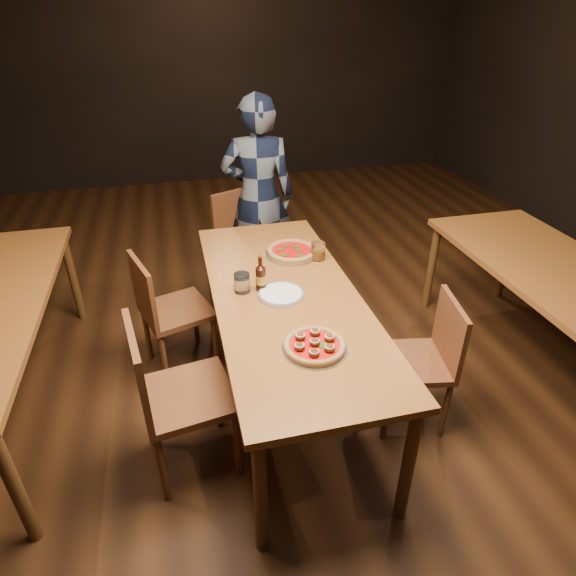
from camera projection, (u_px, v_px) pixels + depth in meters
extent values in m
plane|color=black|center=(286.00, 394.00, 3.07)|extent=(9.00, 9.00, 0.00)
plane|color=black|center=(201.00, 63.00, 6.06)|extent=(7.00, 0.00, 7.00)
cube|color=brown|center=(286.00, 297.00, 2.69)|extent=(0.80, 2.00, 0.04)
cylinder|color=#533417|center=(261.00, 497.00, 2.03)|extent=(0.06, 0.06, 0.71)
cylinder|color=#533417|center=(212.00, 281.00, 3.60)|extent=(0.06, 0.06, 0.71)
cylinder|color=#533417|center=(408.00, 465.00, 2.17)|extent=(0.06, 0.06, 0.71)
cylinder|color=#533417|center=(300.00, 271.00, 3.74)|extent=(0.06, 0.06, 0.71)
cylinder|color=#533417|center=(15.00, 487.00, 2.07)|extent=(0.06, 0.06, 0.71)
cylinder|color=#533417|center=(73.00, 278.00, 3.64)|extent=(0.06, 0.06, 0.71)
cube|color=brown|center=(569.00, 279.00, 2.88)|extent=(0.80, 2.00, 0.04)
cylinder|color=#533417|center=(431.00, 268.00, 3.78)|extent=(0.06, 0.06, 0.71)
cylinder|color=#533417|center=(507.00, 258.00, 3.93)|extent=(0.06, 0.06, 0.71)
cylinder|color=#B7B7BF|center=(314.00, 348.00, 2.26)|extent=(0.31, 0.31, 0.01)
cylinder|color=tan|center=(315.00, 347.00, 2.25)|extent=(0.29, 0.29, 0.02)
torus|color=tan|center=(315.00, 345.00, 2.25)|extent=(0.29, 0.29, 0.03)
cylinder|color=#B90F0A|center=(315.00, 345.00, 2.25)|extent=(0.23, 0.23, 0.00)
cylinder|color=#B7B7BF|center=(292.00, 254.00, 3.11)|extent=(0.34, 0.34, 0.01)
cylinder|color=tan|center=(292.00, 252.00, 3.10)|extent=(0.32, 0.32, 0.02)
torus|color=tan|center=(292.00, 251.00, 3.10)|extent=(0.32, 0.32, 0.04)
cylinder|color=#B90F0A|center=(292.00, 250.00, 3.10)|extent=(0.24, 0.24, 0.00)
cylinder|color=white|center=(281.00, 295.00, 2.66)|extent=(0.25, 0.25, 0.02)
cylinder|color=black|center=(261.00, 279.00, 2.69)|extent=(0.06, 0.06, 0.14)
cylinder|color=black|center=(260.00, 263.00, 2.64)|extent=(0.02, 0.02, 0.07)
cylinder|color=#BB8B2D|center=(261.00, 279.00, 2.69)|extent=(0.06, 0.06, 0.05)
cylinder|color=white|center=(242.00, 283.00, 2.68)|extent=(0.09, 0.09, 0.11)
cylinder|color=#905110|center=(318.00, 251.00, 3.03)|extent=(0.09, 0.09, 0.11)
imported|color=black|center=(258.00, 197.00, 3.89)|extent=(0.65, 0.49, 1.60)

